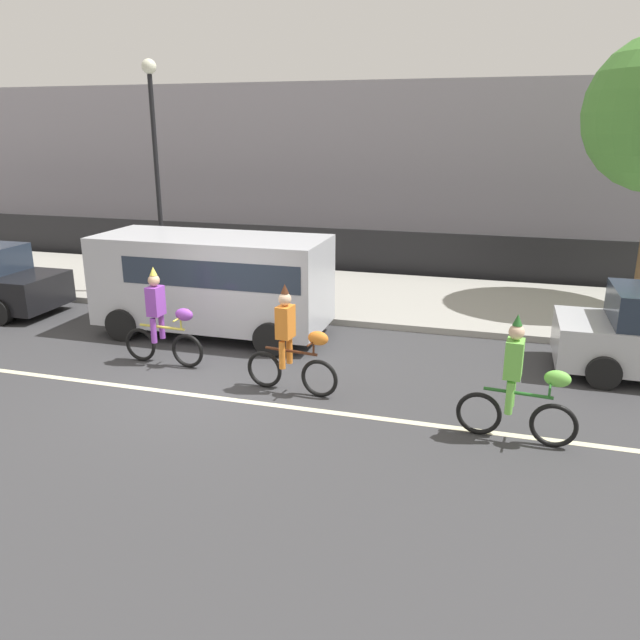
{
  "coord_description": "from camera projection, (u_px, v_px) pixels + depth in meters",
  "views": [
    {
      "loc": [
        4.88,
        -9.34,
        4.39
      ],
      "look_at": [
        1.81,
        1.2,
        1.0
      ],
      "focal_mm": 35.0,
      "sensor_mm": 36.0,
      "label": 1
    }
  ],
  "objects": [
    {
      "name": "sidewalk_curb",
      "position": [
        311.0,
        292.0,
        17.11
      ],
      "size": [
        60.0,
        5.0,
        0.15
      ],
      "primitive_type": "cube",
      "color": "#9E9B93",
      "rests_on": "ground"
    },
    {
      "name": "road_centre_line",
      "position": [
        191.0,
        395.0,
        10.71
      ],
      "size": [
        36.0,
        0.14,
        0.01
      ],
      "primitive_type": "cube",
      "color": "beige",
      "rests_on": "ground"
    },
    {
      "name": "parked_van_silver",
      "position": [
        216.0,
        278.0,
        13.54
      ],
      "size": [
        5.0,
        2.22,
        2.18
      ],
      "color": "silver",
      "rests_on": "ground"
    },
    {
      "name": "building_backdrop",
      "position": [
        312.0,
        160.0,
        27.72
      ],
      "size": [
        28.0,
        8.0,
        6.05
      ],
      "primitive_type": "cube",
      "color": "#99939E",
      "rests_on": "ground"
    },
    {
      "name": "fence_line",
      "position": [
        338.0,
        251.0,
        19.59
      ],
      "size": [
        40.0,
        0.08,
        1.4
      ],
      "primitive_type": "cube",
      "color": "black",
      "rests_on": "ground"
    },
    {
      "name": "parade_cyclist_orange",
      "position": [
        292.0,
        346.0,
        10.59
      ],
      "size": [
        1.72,
        0.51,
        1.92
      ],
      "color": "black",
      "rests_on": "ground"
    },
    {
      "name": "street_lamp_post",
      "position": [
        155.0,
        145.0,
        15.76
      ],
      "size": [
        0.36,
        0.36,
        5.86
      ],
      "color": "black",
      "rests_on": "sidewalk_curb"
    },
    {
      "name": "parade_cyclist_lime",
      "position": [
        520.0,
        387.0,
        8.91
      ],
      "size": [
        1.72,
        0.5,
        1.92
      ],
      "color": "black",
      "rests_on": "ground"
    },
    {
      "name": "parade_cyclist_purple",
      "position": [
        162.0,
        323.0,
        11.87
      ],
      "size": [
        1.72,
        0.5,
        1.92
      ],
      "color": "black",
      "rests_on": "ground"
    },
    {
      "name": "ground_plane",
      "position": [
        204.0,
        384.0,
        11.17
      ],
      "size": [
        80.0,
        80.0,
        0.0
      ],
      "primitive_type": "plane",
      "color": "#38383A"
    }
  ]
}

